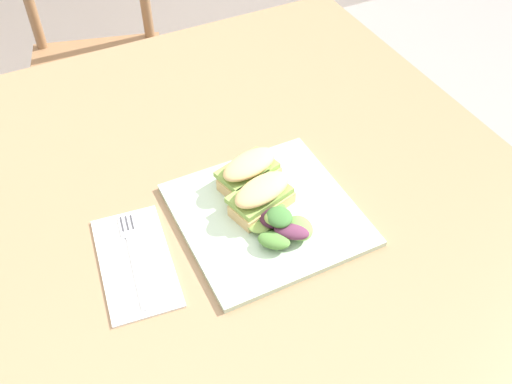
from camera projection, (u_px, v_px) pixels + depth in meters
dining_table at (184, 243)px, 1.05m from camera, size 1.20×1.02×0.74m
chair_wooden_far at (97, 66)px, 1.77m from camera, size 0.49×0.49×0.87m
plate_lunch at (267, 214)px, 0.94m from camera, size 0.28×0.28×0.01m
sandwich_half_front at (262, 196)px, 0.92m from camera, size 0.12×0.09×0.06m
sandwich_half_back at (249, 171)px, 0.96m from camera, size 0.12×0.09×0.06m
salad_mixed_greens at (279, 223)px, 0.90m from camera, size 0.10×0.11×0.04m
napkin_folded at (136, 262)px, 0.88m from camera, size 0.13×0.22×0.00m
fork_on_napkin at (133, 252)px, 0.89m from camera, size 0.05×0.19×0.00m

